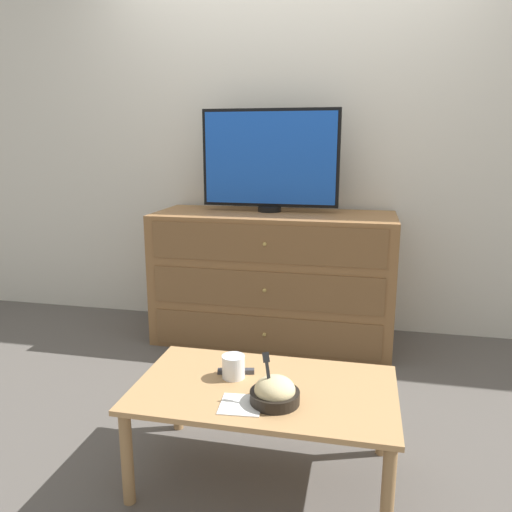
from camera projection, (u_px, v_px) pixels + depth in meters
name	position (u px, v px, depth m)	size (l,w,h in m)	color
ground_plane	(290.00, 322.00, 3.61)	(12.00, 12.00, 0.00)	#56514C
wall_back	(294.00, 138.00, 3.35)	(12.00, 0.05, 2.60)	silver
dresser	(273.00, 277.00, 3.23)	(1.51, 0.60, 0.84)	olive
tv	(270.00, 160.00, 3.15)	(0.87, 0.15, 0.64)	black
coffee_table	(265.00, 398.00, 1.88)	(0.97, 0.57, 0.38)	tan
takeout_bowl	(275.00, 393.00, 1.75)	(0.18, 0.18, 0.18)	black
drink_cup	(233.00, 368.00, 1.93)	(0.09, 0.09, 0.09)	beige
napkin	(241.00, 405.00, 1.74)	(0.16, 0.16, 0.00)	white
remote_control	(236.00, 371.00, 1.97)	(0.15, 0.06, 0.02)	#38383D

